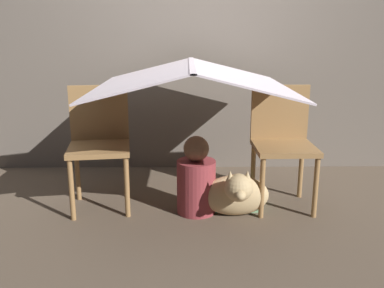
{
  "coord_description": "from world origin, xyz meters",
  "views": [
    {
      "loc": [
        -0.04,
        -2.86,
        1.27
      ],
      "look_at": [
        0.0,
        0.08,
        0.48
      ],
      "focal_mm": 40.0,
      "sensor_mm": 36.0,
      "label": 1
    }
  ],
  "objects_px": {
    "chair_left": "(99,140)",
    "chair_right": "(282,139)",
    "dog": "(236,194)",
    "person_front": "(196,181)"
  },
  "relations": [
    {
      "from": "chair_left",
      "to": "chair_right",
      "type": "bearing_deg",
      "value": -7.77
    },
    {
      "from": "chair_left",
      "to": "chair_right",
      "type": "distance_m",
      "value": 1.33
    },
    {
      "from": "chair_right",
      "to": "dog",
      "type": "height_order",
      "value": "chair_right"
    },
    {
      "from": "person_front",
      "to": "dog",
      "type": "distance_m",
      "value": 0.3
    },
    {
      "from": "chair_right",
      "to": "person_front",
      "type": "bearing_deg",
      "value": -166.87
    },
    {
      "from": "chair_left",
      "to": "dog",
      "type": "distance_m",
      "value": 1.06
    },
    {
      "from": "person_front",
      "to": "chair_right",
      "type": "bearing_deg",
      "value": 14.04
    },
    {
      "from": "person_front",
      "to": "dog",
      "type": "xyz_separation_m",
      "value": [
        0.27,
        -0.1,
        -0.06
      ]
    },
    {
      "from": "dog",
      "to": "chair_left",
      "type": "bearing_deg",
      "value": 165.3
    },
    {
      "from": "chair_left",
      "to": "person_front",
      "type": "height_order",
      "value": "chair_left"
    }
  ]
}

